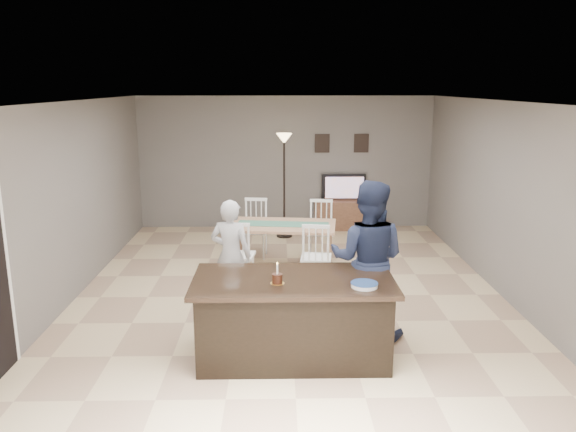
{
  "coord_description": "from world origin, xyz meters",
  "views": [
    {
      "loc": [
        -0.17,
        -7.46,
        2.92
      ],
      "look_at": [
        -0.03,
        -0.3,
        1.23
      ],
      "focal_mm": 35.0,
      "sensor_mm": 36.0,
      "label": 1
    }
  ],
  "objects_px": {
    "kitchen_island": "(293,317)",
    "plate_stack": "(364,285)",
    "tv_console": "(344,215)",
    "birthday_cake": "(277,278)",
    "woman": "(231,255)",
    "television": "(344,187)",
    "man": "(368,259)",
    "floor_lamp": "(284,157)",
    "dining_table": "(283,232)"
  },
  "relations": [
    {
      "from": "kitchen_island",
      "to": "plate_stack",
      "type": "height_order",
      "value": "plate_stack"
    },
    {
      "from": "kitchen_island",
      "to": "plate_stack",
      "type": "distance_m",
      "value": 0.9
    },
    {
      "from": "tv_console",
      "to": "birthday_cake",
      "type": "height_order",
      "value": "birthday_cake"
    },
    {
      "from": "woman",
      "to": "birthday_cake",
      "type": "distance_m",
      "value": 1.63
    },
    {
      "from": "kitchen_island",
      "to": "plate_stack",
      "type": "xyz_separation_m",
      "value": [
        0.72,
        -0.27,
        0.47
      ]
    },
    {
      "from": "kitchen_island",
      "to": "television",
      "type": "relative_size",
      "value": 2.35
    },
    {
      "from": "woman",
      "to": "man",
      "type": "relative_size",
      "value": 0.8
    },
    {
      "from": "woman",
      "to": "plate_stack",
      "type": "bearing_deg",
      "value": 147.04
    },
    {
      "from": "kitchen_island",
      "to": "floor_lamp",
      "type": "relative_size",
      "value": 1.07
    },
    {
      "from": "television",
      "to": "floor_lamp",
      "type": "xyz_separation_m",
      "value": [
        -1.23,
        -0.65,
        0.7
      ]
    },
    {
      "from": "kitchen_island",
      "to": "television",
      "type": "height_order",
      "value": "television"
    },
    {
      "from": "woman",
      "to": "birthday_cake",
      "type": "xyz_separation_m",
      "value": [
        0.61,
        -1.5,
        0.21
      ]
    },
    {
      "from": "woman",
      "to": "floor_lamp",
      "type": "bearing_deg",
      "value": -87.26
    },
    {
      "from": "television",
      "to": "plate_stack",
      "type": "bearing_deg",
      "value": 85.34
    },
    {
      "from": "television",
      "to": "floor_lamp",
      "type": "distance_m",
      "value": 1.56
    },
    {
      "from": "woman",
      "to": "man",
      "type": "height_order",
      "value": "man"
    },
    {
      "from": "kitchen_island",
      "to": "man",
      "type": "height_order",
      "value": "man"
    },
    {
      "from": "tv_console",
      "to": "man",
      "type": "height_order",
      "value": "man"
    },
    {
      "from": "man",
      "to": "floor_lamp",
      "type": "relative_size",
      "value": 0.92
    },
    {
      "from": "kitchen_island",
      "to": "woman",
      "type": "xyz_separation_m",
      "value": [
        -0.78,
        1.35,
        0.29
      ]
    },
    {
      "from": "television",
      "to": "birthday_cake",
      "type": "xyz_separation_m",
      "value": [
        -1.37,
        -5.79,
        0.09
      ]
    },
    {
      "from": "kitchen_island",
      "to": "birthday_cake",
      "type": "distance_m",
      "value": 0.55
    },
    {
      "from": "woman",
      "to": "floor_lamp",
      "type": "xyz_separation_m",
      "value": [
        0.74,
        3.64,
        0.82
      ]
    },
    {
      "from": "man",
      "to": "plate_stack",
      "type": "relative_size",
      "value": 6.67
    },
    {
      "from": "dining_table",
      "to": "man",
      "type": "bearing_deg",
      "value": -60.81
    },
    {
      "from": "television",
      "to": "floor_lamp",
      "type": "height_order",
      "value": "floor_lamp"
    },
    {
      "from": "woman",
      "to": "kitchen_island",
      "type": "bearing_deg",
      "value": 134.16
    },
    {
      "from": "dining_table",
      "to": "floor_lamp",
      "type": "bearing_deg",
      "value": 95.44
    },
    {
      "from": "television",
      "to": "man",
      "type": "height_order",
      "value": "man"
    },
    {
      "from": "woman",
      "to": "plate_stack",
      "type": "distance_m",
      "value": 2.21
    },
    {
      "from": "floor_lamp",
      "to": "man",
      "type": "bearing_deg",
      "value": -78.36
    },
    {
      "from": "floor_lamp",
      "to": "tv_console",
      "type": "bearing_deg",
      "value": 25.0
    },
    {
      "from": "birthday_cake",
      "to": "man",
      "type": "bearing_deg",
      "value": 33.56
    },
    {
      "from": "plate_stack",
      "to": "floor_lamp",
      "type": "distance_m",
      "value": 5.35
    },
    {
      "from": "kitchen_island",
      "to": "birthday_cake",
      "type": "relative_size",
      "value": 9.41
    },
    {
      "from": "television",
      "to": "birthday_cake",
      "type": "bearing_deg",
      "value": 76.66
    },
    {
      "from": "dining_table",
      "to": "floor_lamp",
      "type": "xyz_separation_m",
      "value": [
        0.05,
        2.1,
        0.93
      ]
    },
    {
      "from": "television",
      "to": "plate_stack",
      "type": "xyz_separation_m",
      "value": [
        -0.48,
        -5.91,
        0.06
      ]
    },
    {
      "from": "television",
      "to": "man",
      "type": "distance_m",
      "value": 5.1
    },
    {
      "from": "tv_console",
      "to": "floor_lamp",
      "type": "bearing_deg",
      "value": -155.0
    },
    {
      "from": "dining_table",
      "to": "kitchen_island",
      "type": "bearing_deg",
      "value": -81.52
    },
    {
      "from": "man",
      "to": "birthday_cake",
      "type": "height_order",
      "value": "man"
    },
    {
      "from": "television",
      "to": "woman",
      "type": "relative_size",
      "value": 0.61
    },
    {
      "from": "woman",
      "to": "birthday_cake",
      "type": "height_order",
      "value": "woman"
    },
    {
      "from": "dining_table",
      "to": "woman",
      "type": "bearing_deg",
      "value": -107.31
    },
    {
      "from": "tv_console",
      "to": "floor_lamp",
      "type": "height_order",
      "value": "floor_lamp"
    },
    {
      "from": "plate_stack",
      "to": "floor_lamp",
      "type": "bearing_deg",
      "value": 98.15
    },
    {
      "from": "kitchen_island",
      "to": "dining_table",
      "type": "height_order",
      "value": "dining_table"
    },
    {
      "from": "tv_console",
      "to": "birthday_cake",
      "type": "bearing_deg",
      "value": -103.5
    },
    {
      "from": "television",
      "to": "birthday_cake",
      "type": "height_order",
      "value": "birthday_cake"
    }
  ]
}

